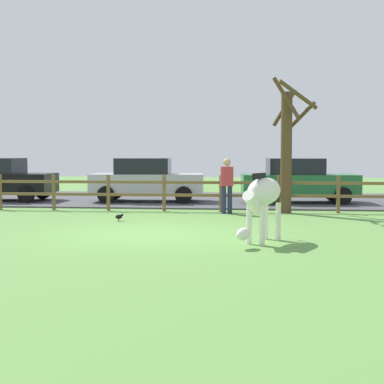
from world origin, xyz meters
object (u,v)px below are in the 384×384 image
(crow_on_grass, at_px, (119,217))
(visitor_near_fence, at_px, (227,183))
(zebra, at_px, (262,197))
(parked_car_green, at_px, (298,180))
(bare_tree, at_px, (287,145))
(parked_car_silver, at_px, (147,179))

(crow_on_grass, height_order, visitor_near_fence, visitor_near_fence)
(zebra, distance_m, visitor_near_fence, 5.61)
(crow_on_grass, bearing_deg, zebra, -41.49)
(parked_car_green, bearing_deg, zebra, -98.73)
(bare_tree, bearing_deg, crow_on_grass, -150.13)
(parked_car_green, xyz_separation_m, parked_car_silver, (-5.39, -0.07, 0.00))
(zebra, bearing_deg, visitor_near_fence, 99.88)
(parked_car_silver, bearing_deg, parked_car_green, 0.78)
(crow_on_grass, xyz_separation_m, parked_car_silver, (-0.31, 5.67, 0.72))
(parked_car_green, relative_size, visitor_near_fence, 2.51)
(crow_on_grass, distance_m, parked_car_silver, 5.72)
(crow_on_grass, relative_size, parked_car_silver, 0.05)
(crow_on_grass, distance_m, visitor_near_fence, 3.63)
(bare_tree, height_order, parked_car_green, bare_tree)
(bare_tree, xyz_separation_m, visitor_near_fence, (-1.78, -0.35, -1.12))
(crow_on_grass, distance_m, parked_car_green, 7.70)
(zebra, relative_size, parked_car_silver, 0.44)
(bare_tree, bearing_deg, parked_car_silver, 147.56)
(zebra, xyz_separation_m, parked_car_green, (1.38, 9.01, -0.08))
(parked_car_silver, distance_m, visitor_near_fence, 4.58)
(visitor_near_fence, bearing_deg, crow_on_grass, -140.63)
(zebra, height_order, visitor_near_fence, visitor_near_fence)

